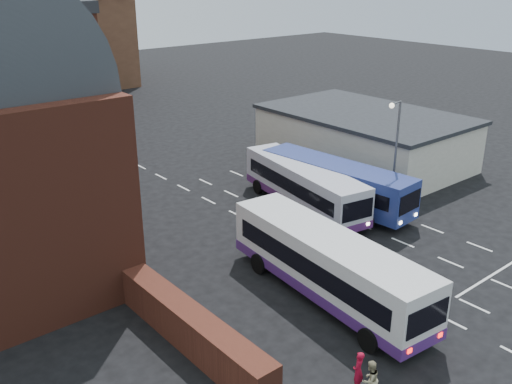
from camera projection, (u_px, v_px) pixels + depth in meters
ground at (382, 287)px, 29.06m from camera, size 180.00×180.00×0.00m
forecourt_wall at (192, 330)px, 24.07m from camera, size 1.20×10.00×1.80m
cream_building at (364, 137)px, 47.24m from camera, size 10.40×16.40×4.25m
castle_keep at (27, 41)px, 77.62m from camera, size 22.00×22.00×12.00m
bus_white_outbound at (328, 262)px, 27.48m from camera, size 3.91×12.28×3.29m
bus_white_inbound at (304, 184)px, 37.98m from camera, size 4.41×11.38×3.03m
bus_blue at (335, 181)px, 38.30m from camera, size 3.57×11.47×3.08m
bus_red_double at (77, 123)px, 51.42m from camera, size 3.07×10.25×4.05m
street_lamp at (395, 146)px, 36.71m from camera, size 1.49×0.53×7.48m
pedestrian_red at (358, 371)px, 21.72m from camera, size 0.70×0.57×1.66m
pedestrian_beige at (370, 379)px, 21.34m from camera, size 0.80×0.64×1.57m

